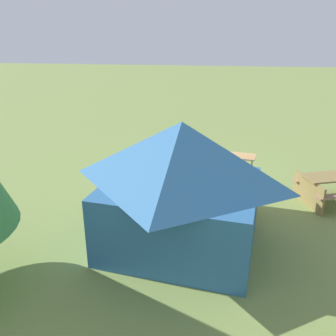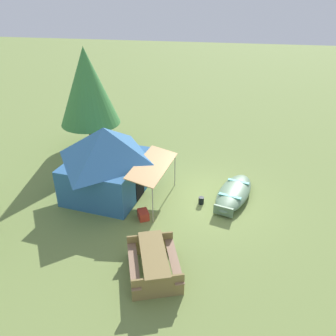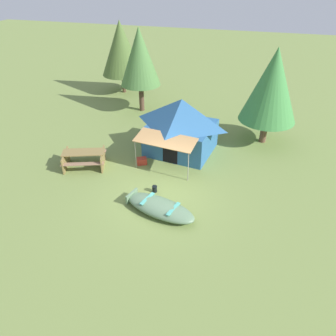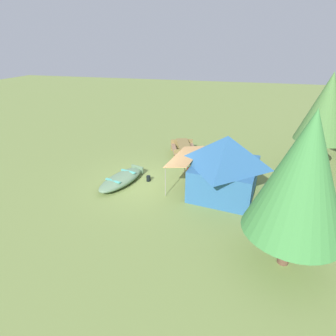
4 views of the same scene
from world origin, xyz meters
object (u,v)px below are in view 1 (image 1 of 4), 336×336
canvas_cabin_tent (181,184)px  cooler_box (244,206)px  beached_rowboat (185,159)px  fuel_can (200,176)px

canvas_cabin_tent → cooler_box: canvas_cabin_tent is taller
beached_rowboat → cooler_box: beached_rowboat is taller
canvas_cabin_tent → cooler_box: 2.66m
canvas_cabin_tent → cooler_box: bearing=-129.8°
beached_rowboat → canvas_cabin_tent: bearing=94.7°
beached_rowboat → canvas_cabin_tent: canvas_cabin_tent is taller
canvas_cabin_tent → beached_rowboat: bearing=-85.3°
canvas_cabin_tent → fuel_can: canvas_cabin_tent is taller
cooler_box → canvas_cabin_tent: bearing=50.2°
beached_rowboat → fuel_can: bearing=116.5°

